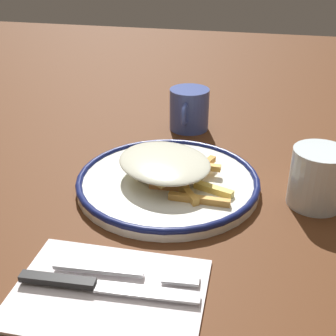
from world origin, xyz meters
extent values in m
plane|color=#502B14|center=(0.00, 0.00, 0.00)|extent=(2.60, 2.60, 0.00)
cylinder|color=white|center=(0.00, 0.00, 0.01)|extent=(0.29, 0.29, 0.02)
torus|color=#11194F|center=(0.00, 0.00, 0.02)|extent=(0.29, 0.29, 0.01)
cube|color=#E4C34F|center=(-0.01, -0.04, 0.04)|extent=(0.06, 0.03, 0.01)
cube|color=gold|center=(0.00, -0.01, 0.02)|extent=(0.03, 0.08, 0.01)
cube|color=#EDB54F|center=(0.00, 0.01, 0.02)|extent=(0.05, 0.06, 0.01)
cube|color=gold|center=(0.00, 0.01, 0.03)|extent=(0.08, 0.02, 0.01)
cube|color=gold|center=(0.03, 0.03, 0.02)|extent=(0.08, 0.06, 0.01)
cube|color=#E3AC4D|center=(-0.04, 0.03, 0.02)|extent=(0.07, 0.05, 0.01)
cube|color=orange|center=(-0.03, 0.05, 0.03)|extent=(0.07, 0.03, 0.01)
cube|color=orange|center=(-0.02, 0.00, 0.02)|extent=(0.07, 0.02, 0.01)
cube|color=#DEC356|center=(0.02, 0.08, 0.02)|extent=(0.03, 0.06, 0.01)
cube|color=#E4B45B|center=(0.03, -0.02, 0.03)|extent=(0.05, 0.07, 0.01)
cube|color=gold|center=(0.06, 0.06, 0.02)|extent=(0.01, 0.09, 0.01)
cube|color=#E3A64D|center=(-0.03, 0.04, 0.03)|extent=(0.01, 0.08, 0.01)
cube|color=#D18641|center=(0.03, 0.01, 0.02)|extent=(0.02, 0.06, 0.01)
cube|color=gold|center=(0.01, 0.01, 0.02)|extent=(0.06, 0.07, 0.01)
ellipsoid|color=beige|center=(0.00, -0.01, 0.05)|extent=(0.21, 0.21, 0.02)
cube|color=#396A1F|center=(0.00, 0.01, 0.05)|extent=(0.00, 0.00, 0.00)
cube|color=#2B672B|center=(0.03, 0.01, 0.05)|extent=(0.00, 0.00, 0.00)
cube|color=#367134|center=(-0.02, -0.01, 0.05)|extent=(0.00, 0.00, 0.00)
cube|color=#267033|center=(-0.02, -0.03, 0.05)|extent=(0.00, 0.00, 0.00)
cube|color=#336533|center=(-0.03, -0.02, 0.05)|extent=(0.00, 0.00, 0.00)
cube|color=#2B651B|center=(0.02, 0.02, 0.05)|extent=(0.00, 0.00, 0.00)
cube|color=white|center=(0.25, -0.01, 0.00)|extent=(0.16, 0.22, 0.01)
cube|color=silver|center=(0.22, -0.03, 0.01)|extent=(0.02, 0.11, 0.01)
cube|color=silver|center=(0.22, 0.07, 0.01)|extent=(0.03, 0.05, 0.00)
cube|color=black|center=(0.25, -0.07, 0.01)|extent=(0.02, 0.09, 0.01)
cube|color=silver|center=(0.25, 0.03, 0.01)|extent=(0.03, 0.12, 0.00)
cylinder|color=silver|center=(-0.01, 0.23, 0.04)|extent=(0.08, 0.08, 0.09)
cylinder|color=#3D4E96|center=(-0.25, -0.01, 0.04)|extent=(0.08, 0.08, 0.09)
torus|color=#3D4E96|center=(-0.20, -0.01, 0.05)|extent=(0.05, 0.01, 0.05)
camera|label=1|loc=(0.60, 0.14, 0.37)|focal=47.47mm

